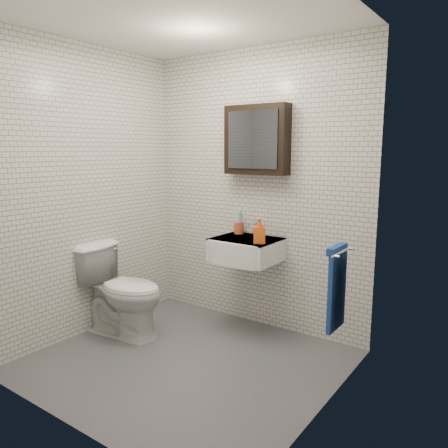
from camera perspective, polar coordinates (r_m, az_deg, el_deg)
name	(u,v)px	position (r m, az deg, el deg)	size (l,w,h in m)	color
ground	(186,361)	(3.54, -4.99, -17.43)	(2.20, 2.00, 0.01)	#4D4F55
room_shell	(183,171)	(3.16, -5.38, 6.91)	(2.22, 2.02, 2.51)	silver
washbasin	(244,250)	(3.81, 2.59, -3.37)	(0.55, 0.50, 0.20)	white
faucet	(256,228)	(3.94, 4.16, -0.55)	(0.06, 0.20, 0.15)	silver
mirror_cabinet	(257,140)	(3.88, 4.28, 10.89)	(0.60, 0.15, 0.60)	black
towel_rail	(337,284)	(3.05, 14.54, -7.64)	(0.09, 0.30, 0.58)	silver
toothbrush_cup	(239,227)	(4.03, 1.95, -0.43)	(0.11, 0.11, 0.24)	#AA4B2A
soap_bottle	(259,231)	(3.62, 4.64, -0.87)	(0.09, 0.10, 0.21)	orange
toilet	(122,290)	(3.97, -13.18, -8.40)	(0.45, 0.79, 0.80)	white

